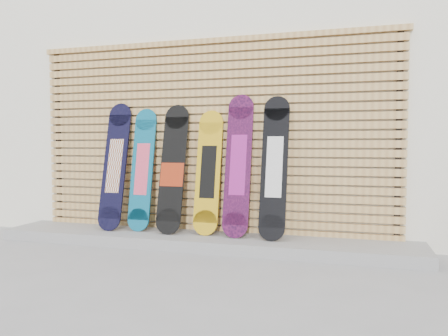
{
  "coord_description": "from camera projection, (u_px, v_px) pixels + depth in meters",
  "views": [
    {
      "loc": [
        1.4,
        -3.76,
        1.1
      ],
      "look_at": [
        0.09,
        0.75,
        0.85
      ],
      "focal_mm": 35.0,
      "sensor_mm": 36.0,
      "label": 1
    }
  ],
  "objects": [
    {
      "name": "snowboard_0",
      "position": [
        115.0,
        166.0,
        5.08
      ],
      "size": [
        0.28,
        0.37,
        1.48
      ],
      "color": "black",
      "rests_on": "concrete_step"
    },
    {
      "name": "snowboard_1",
      "position": [
        142.0,
        169.0,
        5.03
      ],
      "size": [
        0.26,
        0.29,
        1.41
      ],
      "color": "#0C5877",
      "rests_on": "concrete_step"
    },
    {
      "name": "ground",
      "position": [
        192.0,
        263.0,
        4.05
      ],
      "size": [
        80.0,
        80.0,
        0.0
      ],
      "primitive_type": "plane",
      "color": "gray",
      "rests_on": "ground"
    },
    {
      "name": "concrete_step",
      "position": [
        201.0,
        240.0,
        4.74
      ],
      "size": [
        4.6,
        0.7,
        0.12
      ],
      "primitive_type": "cube",
      "color": "gray",
      "rests_on": "ground"
    },
    {
      "name": "snowboard_5",
      "position": [
        274.0,
        167.0,
        4.55
      ],
      "size": [
        0.28,
        0.38,
        1.51
      ],
      "color": "black",
      "rests_on": "concrete_step"
    },
    {
      "name": "snowboard_4",
      "position": [
        238.0,
        165.0,
        4.68
      ],
      "size": [
        0.28,
        0.34,
        1.53
      ],
      "color": "black",
      "rests_on": "concrete_step"
    },
    {
      "name": "snowboard_3",
      "position": [
        208.0,
        172.0,
        4.8
      ],
      "size": [
        0.28,
        0.3,
        1.37
      ],
      "color": "gold",
      "rests_on": "concrete_step"
    },
    {
      "name": "building",
      "position": [
        294.0,
        102.0,
        7.18
      ],
      "size": [
        12.0,
        5.0,
        3.6
      ],
      "primitive_type": "cube",
      "color": "silver",
      "rests_on": "ground"
    },
    {
      "name": "slat_wall",
      "position": [
        209.0,
        135.0,
        4.96
      ],
      "size": [
        4.26,
        0.08,
        2.29
      ],
      "color": "#B1864A",
      "rests_on": "ground"
    },
    {
      "name": "snowboard_2",
      "position": [
        173.0,
        169.0,
        4.88
      ],
      "size": [
        0.29,
        0.37,
        1.44
      ],
      "color": "black",
      "rests_on": "concrete_step"
    }
  ]
}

